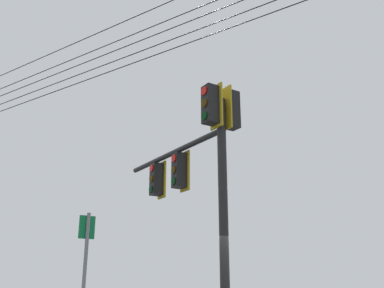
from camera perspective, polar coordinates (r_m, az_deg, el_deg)
name	(u,v)px	position (r m, az deg, el deg)	size (l,w,h in m)	color
signal_mast_assembly	(198,166)	(9.88, 0.83, -3.11)	(4.07, 3.16, 5.89)	black
route_sign_primary	(84,274)	(8.16, -14.63, -16.98)	(0.24, 0.25, 2.86)	slate
overhead_wire_span	(171,27)	(11.42, -2.90, 15.76)	(15.87, 27.76, 1.95)	black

